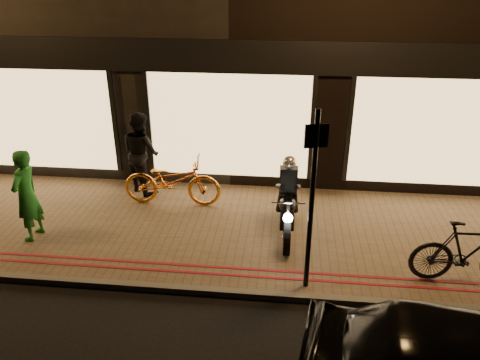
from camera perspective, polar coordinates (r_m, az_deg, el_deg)
name	(u,v)px	position (r m, az deg, el deg)	size (l,w,h in m)	color
ground	(199,296)	(7.90, -5.00, -13.88)	(90.00, 90.00, 0.00)	black
sidewalk	(218,230)	(9.48, -2.75, -6.08)	(50.00, 4.00, 0.12)	brown
kerb_stone	(200,291)	(7.90, -4.94, -13.31)	(50.00, 0.14, 0.12)	#59544C
red_kerb_lines	(205,270)	(8.26, -4.31, -10.84)	(50.00, 0.26, 0.01)	maroon
motorcycle	(287,205)	(8.99, 5.81, -3.10)	(0.60, 1.94, 1.59)	black
sign_post	(312,194)	(7.08, 8.80, -1.72)	(0.35, 0.12, 3.00)	black
bicycle_gold	(172,181)	(10.20, -8.28, -0.09)	(0.73, 2.11, 1.11)	orange
bicycle_dark	(469,252)	(8.52, 26.13, -7.92)	(0.53, 1.87, 1.12)	black
person_green	(26,196)	(9.57, -24.59, -1.74)	(0.65, 0.43, 1.79)	#1F7527
person_dark	(141,152)	(10.80, -11.97, 3.31)	(0.91, 0.71, 1.88)	black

